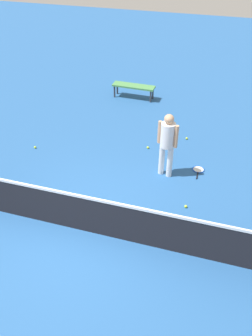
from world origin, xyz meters
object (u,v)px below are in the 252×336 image
tennis_racket_near_player (198,170)px  courtside_bench (134,87)px  tennis_ball_near_player (148,148)px  tennis_ball_midcourt (186,206)px  tennis_ball_baseline (187,138)px  tennis_ball_by_net (35,147)px  player_near_side (167,141)px

tennis_racket_near_player → courtside_bench: bearing=-52.8°
tennis_racket_near_player → tennis_ball_near_player: tennis_ball_near_player is taller
courtside_bench → tennis_ball_near_player: bearing=113.0°
tennis_ball_midcourt → tennis_ball_baseline: bearing=-81.3°
tennis_ball_near_player → tennis_ball_midcourt: size_ratio=1.00×
tennis_ball_by_net → courtside_bench: bearing=-113.5°
tennis_ball_near_player → tennis_ball_baseline: size_ratio=1.00×
tennis_racket_near_player → tennis_ball_midcourt: 1.51m
tennis_ball_near_player → tennis_ball_midcourt: bearing=123.7°
player_near_side → tennis_ball_near_player: (0.70, -1.04, -0.98)m
tennis_ball_baseline → courtside_bench: bearing=-44.9°
tennis_ball_near_player → tennis_ball_by_net: (3.06, 0.92, 0.00)m
player_near_side → tennis_racket_near_player: player_near_side is taller
tennis_racket_near_player → player_near_side: bearing=27.7°
tennis_ball_midcourt → tennis_racket_near_player: bearing=-93.2°
tennis_racket_near_player → tennis_ball_baseline: size_ratio=8.89×
tennis_ball_by_net → courtside_bench: 4.39m
player_near_side → tennis_ball_near_player: 1.59m
player_near_side → tennis_ball_by_net: size_ratio=25.76×
tennis_ball_midcourt → tennis_ball_baseline: size_ratio=1.00×
tennis_racket_near_player → courtside_bench: courtside_bench is taller
tennis_ball_midcourt → tennis_ball_baseline: 2.97m
tennis_racket_near_player → tennis_ball_near_player: bearing=-22.4°
player_near_side → tennis_ball_by_net: bearing=-1.8°
tennis_ball_near_player → courtside_bench: bearing=-67.0°
tennis_racket_near_player → tennis_ball_by_net: bearing=3.8°
tennis_ball_midcourt → tennis_ball_baseline: same height
tennis_racket_near_player → tennis_ball_by_net: tennis_ball_by_net is taller
tennis_racket_near_player → tennis_ball_by_net: 4.57m
tennis_ball_by_net → tennis_racket_near_player: bearing=-176.2°
tennis_ball_by_net → tennis_ball_baseline: (-4.03, -1.74, 0.00)m
player_near_side → tennis_racket_near_player: (-0.80, -0.42, -1.00)m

